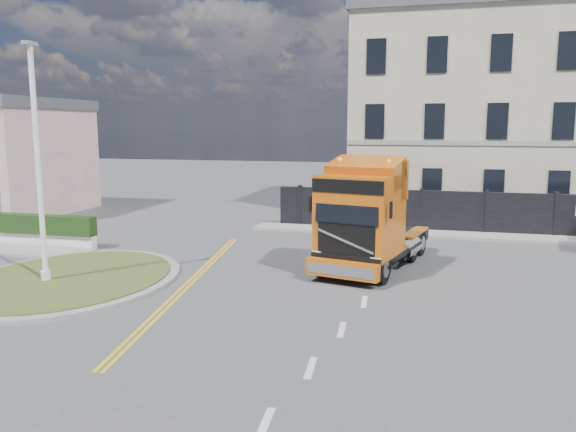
# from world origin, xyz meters

# --- Properties ---
(ground) EXTENTS (120.00, 120.00, 0.00)m
(ground) POSITION_xyz_m (0.00, 0.00, 0.00)
(ground) COLOR #424244
(ground) RESTS_ON ground
(traffic_island) EXTENTS (6.80, 6.80, 0.17)m
(traffic_island) POSITION_xyz_m (-7.00, -3.00, 0.08)
(traffic_island) COLOR gray
(traffic_island) RESTS_ON ground
(hedge_wall) EXTENTS (8.00, 0.55, 1.35)m
(hedge_wall) POSITION_xyz_m (-13.00, 1.50, 0.74)
(hedge_wall) COLOR silver
(hedge_wall) RESTS_ON ground
(hoarding_fence) EXTENTS (18.80, 0.25, 2.00)m
(hoarding_fence) POSITION_xyz_m (6.55, 9.00, 1.00)
(hoarding_fence) COLOR black
(hoarding_fence) RESTS_ON ground
(georgian_building) EXTENTS (12.30, 10.30, 12.80)m
(georgian_building) POSITION_xyz_m (6.00, 16.50, 5.77)
(georgian_building) COLOR beige
(georgian_building) RESTS_ON ground
(pavement_far) EXTENTS (20.00, 1.60, 0.12)m
(pavement_far) POSITION_xyz_m (6.00, 8.10, 0.06)
(pavement_far) COLOR gray
(pavement_far) RESTS_ON ground
(truck) EXTENTS (3.85, 6.87, 3.89)m
(truck) POSITION_xyz_m (2.28, 0.82, 1.74)
(truck) COLOR black
(truck) RESTS_ON ground
(lamppost_island) EXTENTS (0.23, 0.47, 7.58)m
(lamppost_island) POSITION_xyz_m (-7.50, -3.50, 3.95)
(lamppost_island) COLOR white
(lamppost_island) RESTS_ON ground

